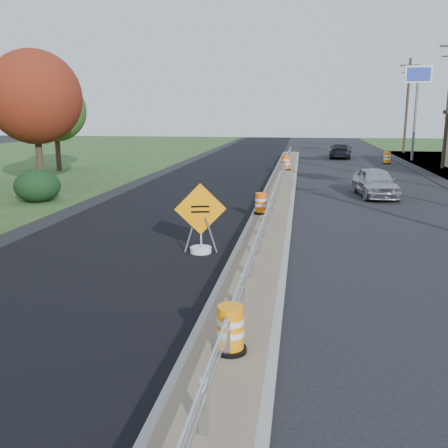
# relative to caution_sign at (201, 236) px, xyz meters

# --- Properties ---
(ground) EXTENTS (140.00, 140.00, 0.00)m
(ground) POSITION_rel_caution_sign_xyz_m (1.79, 1.34, -0.53)
(ground) COLOR black
(ground) RESTS_ON ground
(milled_overlay) EXTENTS (7.20, 120.00, 0.01)m
(milled_overlay) POSITION_rel_caution_sign_xyz_m (-2.61, 11.34, -0.52)
(milled_overlay) COLOR black
(milled_overlay) RESTS_ON ground
(median) EXTENTS (1.60, 55.00, 0.23)m
(median) POSITION_rel_caution_sign_xyz_m (1.79, 9.34, -0.42)
(median) COLOR gray
(median) RESTS_ON ground
(guardrail) EXTENTS (0.10, 46.15, 0.72)m
(guardrail) POSITION_rel_caution_sign_xyz_m (1.79, 10.34, 0.20)
(guardrail) COLOR silver
(guardrail) RESTS_ON median
(pylon_sign_north) EXTENTS (2.20, 0.30, 7.90)m
(pylon_sign_north) POSITION_rel_caution_sign_xyz_m (12.29, 31.34, 5.94)
(pylon_sign_north) COLOR slate
(pylon_sign_north) RESTS_ON ground
(utility_pole_north) EXTENTS (1.90, 0.26, 9.40)m
(utility_pole_north) POSITION_rel_caution_sign_xyz_m (13.29, 40.34, 4.40)
(utility_pole_north) COLOR #473523
(utility_pole_north) RESTS_ON ground
(hedge_north) EXTENTS (2.09, 2.09, 1.52)m
(hedge_north) POSITION_rel_caution_sign_xyz_m (-9.21, 7.34, 0.23)
(hedge_north) COLOR black
(hedge_north) RESTS_ON ground
(tree_near_red) EXTENTS (4.95, 4.95, 7.35)m
(tree_near_red) POSITION_rel_caution_sign_xyz_m (-11.21, 11.34, 4.33)
(tree_near_red) COLOR #473523
(tree_near_red) RESTS_ON ground
(tree_near_back) EXTENTS (4.29, 4.29, 6.37)m
(tree_near_back) POSITION_rel_caution_sign_xyz_m (-14.21, 19.34, 3.68)
(tree_near_back) COLOR #473523
(tree_near_back) RESTS_ON ground
(caution_sign) EXTENTS (1.48, 0.63, 2.09)m
(caution_sign) POSITION_rel_caution_sign_xyz_m (0.00, 0.00, 0.00)
(caution_sign) COLOR white
(caution_sign) RESTS_ON ground
(barrel_median_near) EXTENTS (0.54, 0.54, 0.79)m
(barrel_median_near) POSITION_rel_caution_sign_xyz_m (1.81, -6.51, 0.08)
(barrel_median_near) COLOR black
(barrel_median_near) RESTS_ON median
(barrel_median_mid) EXTENTS (0.55, 0.55, 0.81)m
(barrel_median_mid) POSITION_rel_caution_sign_xyz_m (1.37, 5.02, 0.09)
(barrel_median_mid) COLOR black
(barrel_median_mid) RESTS_ON median
(barrel_median_far) EXTENTS (0.68, 0.68, 0.99)m
(barrel_median_far) POSITION_rel_caution_sign_xyz_m (1.81, 20.39, 0.18)
(barrel_median_far) COLOR black
(barrel_median_far) RESTS_ON median
(barrel_shoulder_far) EXTENTS (0.67, 0.67, 0.98)m
(barrel_shoulder_far) POSITION_rel_caution_sign_xyz_m (9.71, 28.11, -0.06)
(barrel_shoulder_far) COLOR black
(barrel_shoulder_far) RESTS_ON ground
(car_silver) EXTENTS (2.13, 4.34, 1.42)m
(car_silver) POSITION_rel_caution_sign_xyz_m (6.51, 11.34, 0.18)
(car_silver) COLOR #A9AAAE
(car_silver) RESTS_ON ground
(car_dark_far) EXTENTS (2.34, 4.81, 1.35)m
(car_dark_far) POSITION_rel_caution_sign_xyz_m (6.37, 32.97, 0.14)
(car_dark_far) COLOR black
(car_dark_far) RESTS_ON ground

